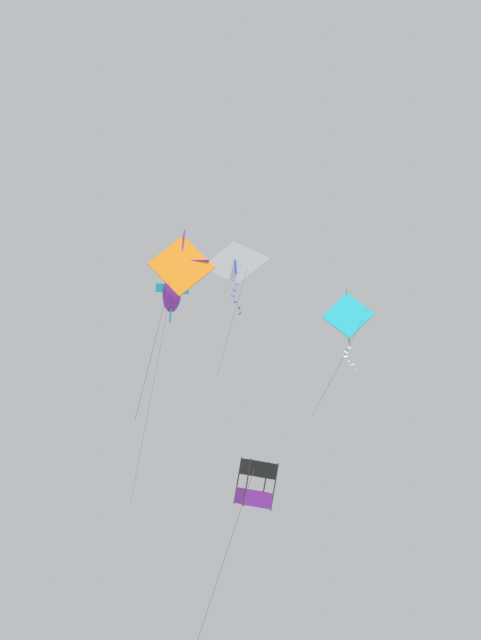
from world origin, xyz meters
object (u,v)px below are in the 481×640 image
object	(u,v)px
kite_box_upper_right	(256,485)
kite_delta_low_drifter	(236,264)
kite_diamond_mid_left	(181,266)
kite_diamond_near_right	(348,316)
kite_fish_far_centre	(172,294)

from	to	relation	value
kite_box_upper_right	kite_delta_low_drifter	distance (m)	10.09
kite_box_upper_right	kite_delta_low_drifter	world-z (taller)	kite_delta_low_drifter
kite_diamond_mid_left	kite_diamond_near_right	xyz separation A→B (m)	(-4.53, -8.75, 3.05)
kite_fish_far_centre	kite_box_upper_right	bearing A→B (deg)	-48.48
kite_box_upper_right	kite_diamond_near_right	xyz separation A→B (m)	(-2.74, -5.44, 10.13)
kite_box_upper_right	kite_diamond_near_right	size ratio (longest dim) A/B	1.48
kite_diamond_mid_left	kite_delta_low_drifter	size ratio (longest dim) A/B	1.22
kite_box_upper_right	kite_delta_low_drifter	bearing A→B (deg)	106.61
kite_fish_far_centre	kite_diamond_mid_left	bearing A→B (deg)	-90.06
kite_diamond_mid_left	kite_delta_low_drifter	distance (m)	5.05
kite_diamond_mid_left	kite_box_upper_right	world-z (taller)	kite_diamond_mid_left
kite_box_upper_right	kite_diamond_near_right	world-z (taller)	kite_diamond_near_right
kite_diamond_near_right	kite_fish_far_centre	bearing A→B (deg)	-167.47
kite_delta_low_drifter	kite_diamond_mid_left	bearing A→B (deg)	-104.90
kite_delta_low_drifter	kite_diamond_near_right	xyz separation A→B (m)	(-3.63, -4.75, 0.10)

